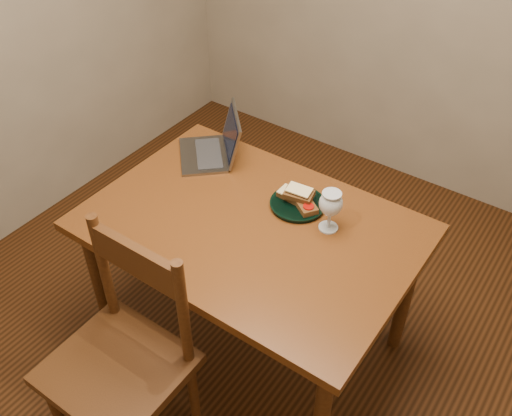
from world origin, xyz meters
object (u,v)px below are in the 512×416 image
Objects in this scene: table at (251,239)px; plate at (298,204)px; milk_glass at (330,211)px; chair at (120,354)px; laptop at (216,145)px.

table is 0.24m from plate.
chair is at bearing -114.48° from milk_glass.
plate reaches higher than table.
milk_glass is 0.68m from laptop.
chair is at bearing -103.14° from plate.
plate is 1.29× the size of milk_glass.
laptop is at bearing 106.98° from chair.
chair is (-0.11, -0.66, -0.11)m from table.
milk_glass is (0.26, 0.16, 0.18)m from table.
plate is 0.51m from laptop.
plate is 0.19m from milk_glass.
plate is at bearing 35.97° from laptop.
laptop is at bearing 143.93° from table.
laptop reaches higher than milk_glass.
laptop is (-0.50, 0.09, 0.05)m from plate.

